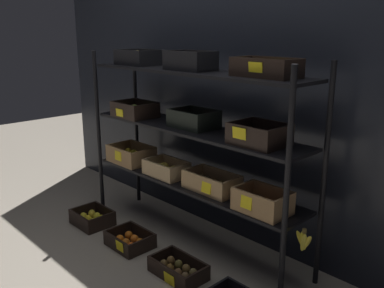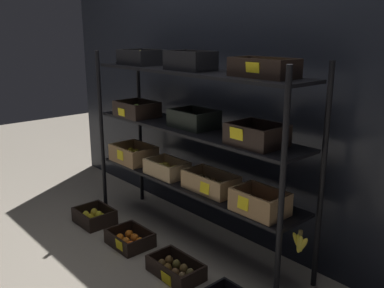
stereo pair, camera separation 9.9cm
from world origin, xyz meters
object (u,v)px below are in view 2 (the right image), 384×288
object	(u,v)px
crate_ground_tangerine	(130,240)
display_rack	(190,129)
crate_ground_kiwi	(176,269)
crate_ground_lemon	(95,217)

from	to	relation	value
crate_ground_tangerine	display_rack	bearing A→B (deg)	54.64
crate_ground_tangerine	crate_ground_kiwi	xyz separation A→B (m)	(0.52, -0.00, 0.00)
display_rack	crate_ground_kiwi	world-z (taller)	display_rack
crate_ground_lemon	crate_ground_tangerine	distance (m)	0.50
crate_ground_kiwi	display_rack	bearing A→B (deg)	126.62
display_rack	crate_ground_kiwi	bearing A→B (deg)	-53.38
display_rack	crate_ground_kiwi	xyz separation A→B (m)	(0.27, -0.36, -0.81)
crate_ground_tangerine	crate_ground_kiwi	bearing A→B (deg)	-0.07
crate_ground_tangerine	crate_ground_lemon	bearing A→B (deg)	-178.91
crate_ground_kiwi	crate_ground_tangerine	bearing A→B (deg)	179.93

